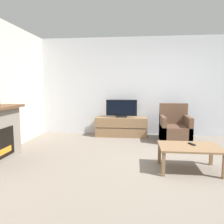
{
  "coord_description": "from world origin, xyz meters",
  "views": [
    {
      "loc": [
        -0.74,
        -3.76,
        1.37
      ],
      "look_at": [
        -1.21,
        0.56,
        0.85
      ],
      "focal_mm": 35.0,
      "sensor_mm": 36.0,
      "label": 1
    }
  ],
  "objects_px": {
    "coffee_table": "(189,149)",
    "armchair": "(175,129)",
    "tv_stand": "(121,127)",
    "remote": "(192,144)",
    "tv": "(121,109)"
  },
  "relations": [
    {
      "from": "coffee_table",
      "to": "armchair",
      "type": "bearing_deg",
      "value": 87.12
    },
    {
      "from": "tv_stand",
      "to": "coffee_table",
      "type": "height_order",
      "value": "tv_stand"
    },
    {
      "from": "tv_stand",
      "to": "remote",
      "type": "xyz_separation_m",
      "value": [
        1.31,
        -2.23,
        0.15
      ]
    },
    {
      "from": "tv",
      "to": "remote",
      "type": "bearing_deg",
      "value": -59.44
    },
    {
      "from": "tv_stand",
      "to": "armchair",
      "type": "distance_m",
      "value": 1.41
    },
    {
      "from": "tv_stand",
      "to": "armchair",
      "type": "xyz_separation_m",
      "value": [
        1.35,
        -0.4,
        0.04
      ]
    },
    {
      "from": "tv",
      "to": "armchair",
      "type": "relative_size",
      "value": 0.9
    },
    {
      "from": "armchair",
      "to": "remote",
      "type": "distance_m",
      "value": 1.83
    },
    {
      "from": "tv_stand",
      "to": "armchair",
      "type": "height_order",
      "value": "armchair"
    },
    {
      "from": "armchair",
      "to": "coffee_table",
      "type": "height_order",
      "value": "armchair"
    },
    {
      "from": "armchair",
      "to": "remote",
      "type": "relative_size",
      "value": 6.06
    },
    {
      "from": "coffee_table",
      "to": "remote",
      "type": "xyz_separation_m",
      "value": [
        0.06,
        0.09,
        0.06
      ]
    },
    {
      "from": "armchair",
      "to": "coffee_table",
      "type": "bearing_deg",
      "value": -92.88
    },
    {
      "from": "tv",
      "to": "coffee_table",
      "type": "relative_size",
      "value": 0.87
    },
    {
      "from": "tv_stand",
      "to": "tv",
      "type": "bearing_deg",
      "value": -90.0
    }
  ]
}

